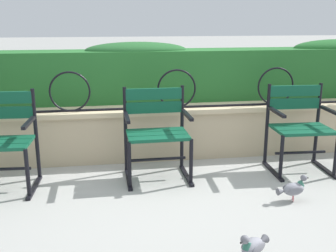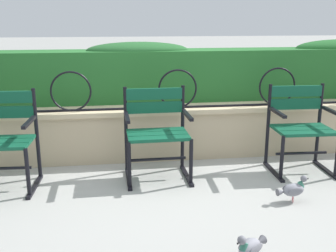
{
  "view_description": "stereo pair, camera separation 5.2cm",
  "coord_description": "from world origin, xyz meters",
  "px_view_note": "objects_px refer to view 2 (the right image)",
  "views": [
    {
      "loc": [
        -0.56,
        -3.48,
        1.51
      ],
      "look_at": [
        0.0,
        0.06,
        0.55
      ],
      "focal_mm": 43.73,
      "sensor_mm": 36.0,
      "label": 1
    },
    {
      "loc": [
        -0.51,
        -3.49,
        1.51
      ],
      "look_at": [
        0.0,
        0.06,
        0.55
      ],
      "focal_mm": 43.73,
      "sensor_mm": 36.0,
      "label": 2
    }
  ],
  "objects_px": {
    "pigeon_near_chairs": "(250,247)",
    "park_chair_centre": "(157,130)",
    "pigeon_far_side": "(293,189)",
    "park_chair_right": "(300,126)"
  },
  "relations": [
    {
      "from": "pigeon_near_chairs",
      "to": "park_chair_centre",
      "type": "bearing_deg",
      "value": 104.94
    },
    {
      "from": "park_chair_right",
      "to": "pigeon_far_side",
      "type": "relative_size",
      "value": 2.95
    },
    {
      "from": "park_chair_centre",
      "to": "pigeon_far_side",
      "type": "xyz_separation_m",
      "value": [
        1.07,
        -0.74,
        -0.35
      ]
    },
    {
      "from": "park_chair_right",
      "to": "pigeon_far_side",
      "type": "height_order",
      "value": "park_chair_right"
    },
    {
      "from": "park_chair_right",
      "to": "pigeon_far_side",
      "type": "bearing_deg",
      "value": -117.58
    },
    {
      "from": "park_chair_centre",
      "to": "park_chair_right",
      "type": "distance_m",
      "value": 1.44
    },
    {
      "from": "park_chair_right",
      "to": "pigeon_far_side",
      "type": "xyz_separation_m",
      "value": [
        -0.37,
        -0.72,
        -0.35
      ]
    },
    {
      "from": "pigeon_near_chairs",
      "to": "park_chair_right",
      "type": "bearing_deg",
      "value": 55.91
    },
    {
      "from": "park_chair_centre",
      "to": "pigeon_far_side",
      "type": "relative_size",
      "value": 2.97
    },
    {
      "from": "park_chair_centre",
      "to": "pigeon_far_side",
      "type": "height_order",
      "value": "park_chair_centre"
    }
  ]
}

